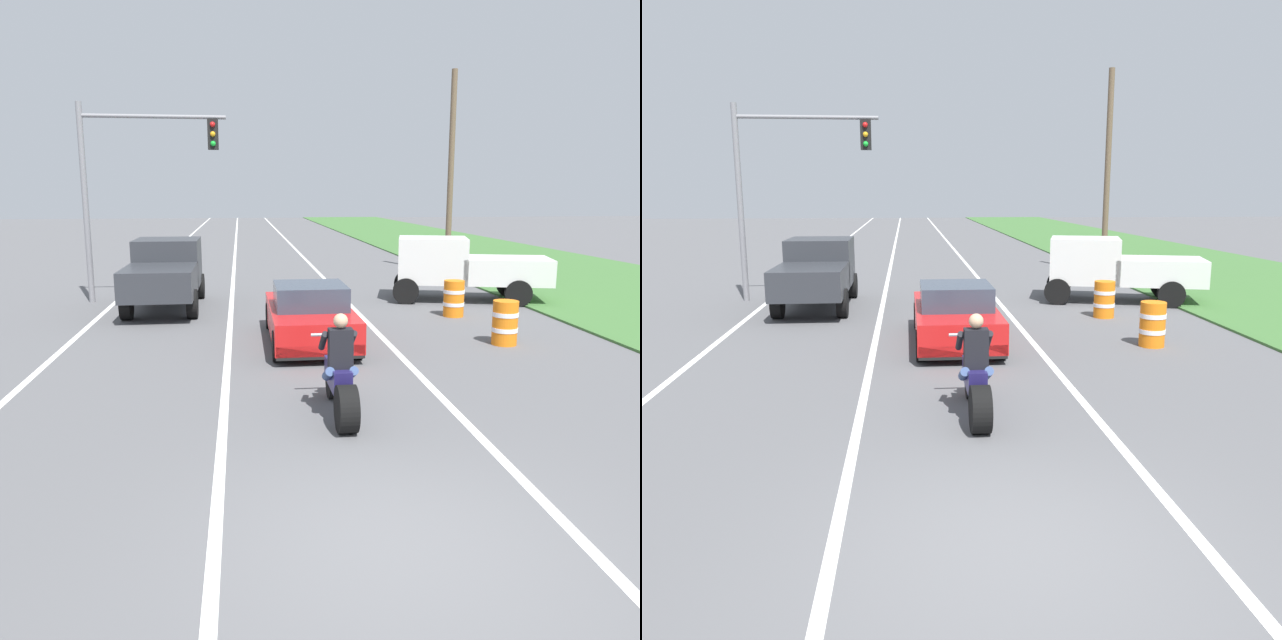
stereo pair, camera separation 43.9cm
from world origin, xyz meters
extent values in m
plane|color=#565659|center=(0.00, 0.00, 0.00)|extent=(160.00, 160.00, 0.00)
cube|color=white|center=(-5.40, 20.00, 0.00)|extent=(0.14, 120.00, 0.01)
cube|color=white|center=(1.80, 20.00, 0.00)|extent=(0.14, 120.00, 0.01)
cube|color=white|center=(-1.80, 20.00, 0.00)|extent=(0.14, 120.00, 0.01)
cube|color=#3D6B33|center=(11.92, 20.00, 0.03)|extent=(10.00, 120.00, 0.06)
cylinder|color=black|center=(-0.03, 3.01, 0.35)|extent=(0.28, 0.69, 0.69)
cylinder|color=black|center=(-0.03, 4.56, 0.31)|extent=(0.12, 0.63, 0.63)
cube|color=#1E194C|center=(-0.03, 3.83, 0.61)|extent=(0.28, 1.10, 0.36)
cylinder|color=#B2B2B7|center=(-0.03, 4.48, 0.68)|extent=(0.08, 0.36, 0.73)
cylinder|color=#A5A5AA|center=(-0.03, 4.46, 1.11)|extent=(0.70, 0.05, 0.05)
cube|color=black|center=(-0.03, 3.60, 1.09)|extent=(0.36, 0.24, 0.60)
sphere|color=tan|center=(-0.03, 3.60, 1.51)|extent=(0.22, 0.22, 0.22)
cylinder|color=#384C7A|center=(-0.21, 3.63, 0.69)|extent=(0.14, 0.47, 0.32)
cylinder|color=black|center=(-0.25, 3.90, 1.14)|extent=(0.10, 0.51, 0.40)
cylinder|color=#384C7A|center=(0.15, 3.63, 0.69)|extent=(0.14, 0.47, 0.32)
cylinder|color=black|center=(0.19, 3.90, 1.14)|extent=(0.10, 0.51, 0.40)
cube|color=red|center=(0.03, 8.60, 0.53)|extent=(1.80, 4.30, 0.64)
cube|color=#333D4C|center=(0.03, 8.40, 1.11)|extent=(1.56, 1.70, 0.52)
cube|color=black|center=(0.03, 6.55, 0.29)|extent=(1.76, 0.20, 0.28)
cylinder|color=black|center=(-0.77, 10.20, 0.32)|extent=(0.24, 0.64, 0.64)
cylinder|color=black|center=(0.83, 10.20, 0.32)|extent=(0.24, 0.64, 0.64)
cylinder|color=black|center=(-0.77, 7.00, 0.32)|extent=(0.24, 0.64, 0.64)
cylinder|color=black|center=(0.83, 7.00, 0.32)|extent=(0.24, 0.64, 0.64)
cube|color=#2D3035|center=(-3.69, 14.28, 1.28)|extent=(1.90, 2.10, 1.40)
cube|color=#333D4C|center=(-3.69, 14.63, 1.67)|extent=(1.67, 0.29, 0.57)
cube|color=#2D3035|center=(-3.69, 12.03, 0.98)|extent=(1.90, 2.70, 0.80)
cylinder|color=black|center=(-4.56, 15.08, 0.40)|extent=(0.28, 0.80, 0.80)
cylinder|color=black|center=(-2.82, 15.08, 0.40)|extent=(0.28, 0.80, 0.80)
cylinder|color=black|center=(-4.56, 11.73, 0.40)|extent=(0.28, 0.80, 0.80)
cylinder|color=black|center=(-2.82, 11.73, 0.40)|extent=(0.28, 0.80, 0.80)
cube|color=silver|center=(4.53, 13.89, 1.28)|extent=(2.52, 2.38, 1.40)
cube|color=#333D4C|center=(4.19, 13.98, 1.67)|extent=(0.71, 1.69, 0.57)
cube|color=silver|center=(6.70, 13.31, 0.98)|extent=(3.10, 2.53, 0.80)
cylinder|color=black|center=(3.53, 13.26, 0.40)|extent=(0.85, 0.48, 0.80)
cylinder|color=black|center=(3.98, 14.94, 0.40)|extent=(0.85, 0.48, 0.80)
cylinder|color=black|center=(6.77, 12.39, 0.40)|extent=(0.85, 0.48, 0.80)
cylinder|color=black|center=(7.22, 14.07, 0.40)|extent=(0.85, 0.48, 0.80)
cylinder|color=gray|center=(-6.12, 14.75, 3.00)|extent=(0.18, 0.18, 6.00)
cylinder|color=gray|center=(-3.97, 14.75, 5.60)|extent=(4.29, 0.12, 0.12)
cube|color=black|center=(-2.23, 14.75, 5.10)|extent=(0.32, 0.24, 0.90)
sphere|color=red|center=(-2.23, 14.61, 5.38)|extent=(0.16, 0.16, 0.16)
sphere|color=orange|center=(-2.23, 14.61, 5.10)|extent=(0.16, 0.16, 0.16)
sphere|color=green|center=(-2.23, 14.61, 4.82)|extent=(0.16, 0.16, 0.16)
cylinder|color=brown|center=(7.21, 20.40, 4.11)|extent=(0.24, 0.24, 8.22)
cylinder|color=orange|center=(4.38, 7.81, 0.50)|extent=(0.56, 0.56, 1.00)
cylinder|color=white|center=(4.38, 7.81, 0.70)|extent=(0.58, 0.58, 0.10)
cylinder|color=white|center=(4.38, 7.81, 0.35)|extent=(0.58, 0.58, 0.10)
cylinder|color=orange|center=(4.33, 11.14, 0.50)|extent=(0.56, 0.56, 1.00)
cylinder|color=white|center=(4.33, 11.14, 0.70)|extent=(0.58, 0.58, 0.10)
cylinder|color=white|center=(4.33, 11.14, 0.35)|extent=(0.58, 0.58, 0.10)
camera|label=1|loc=(-1.47, -5.43, 3.38)|focal=35.42mm
camera|label=2|loc=(-1.04, -5.47, 3.38)|focal=35.42mm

